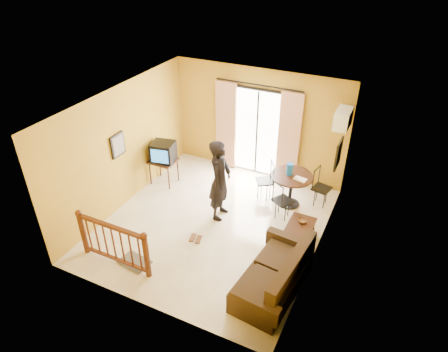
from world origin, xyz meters
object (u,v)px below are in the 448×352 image
at_px(standing_person, 220,180).
at_px(television, 163,152).
at_px(dining_table, 291,181).
at_px(sofa, 276,278).
at_px(coffee_table, 299,232).

bearing_deg(standing_person, television, 66.46).
relative_size(dining_table, sofa, 0.49).
bearing_deg(dining_table, coffee_table, -64.94).
relative_size(television, sofa, 0.32).
bearing_deg(coffee_table, sofa, -89.67).
height_order(dining_table, standing_person, standing_person).
relative_size(dining_table, standing_person, 0.51).
bearing_deg(television, sofa, -41.88).
height_order(television, dining_table, television).
distance_m(coffee_table, sofa, 1.44).
height_order(television, coffee_table, television).
xyz_separation_m(sofa, standing_person, (-1.87, 1.58, 0.60)).
xyz_separation_m(dining_table, coffee_table, (0.58, -1.24, -0.36)).
xyz_separation_m(television, standing_person, (1.86, -0.62, 0.04)).
bearing_deg(coffee_table, standing_person, 175.59).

